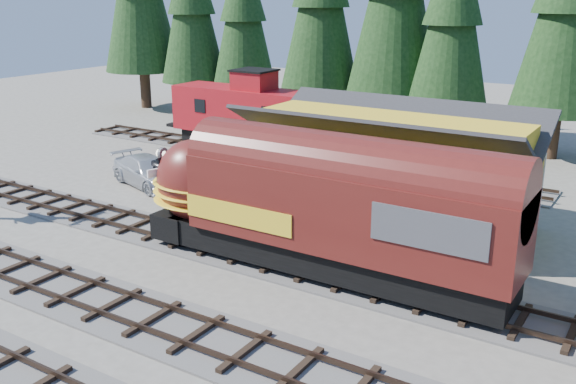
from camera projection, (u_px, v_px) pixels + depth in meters
The scene contains 7 objects.
ground at pixel (251, 316), 20.72m from camera, with size 120.00×120.00×0.00m, color #6B665B.
track_spur at pixel (287, 157), 40.32m from camera, with size 32.00×3.20×0.33m.
depot at pixel (388, 159), 28.31m from camera, with size 12.80×7.00×5.30m.
locomotive at pixel (309, 211), 23.34m from camera, with size 14.99×2.98×4.08m.
caboose at pixel (243, 114), 41.29m from camera, with size 9.54×2.77×4.96m.
pickup_truck_a at pixel (204, 175), 33.15m from camera, with size 3.24×7.03×1.95m, color black.
pickup_truck_b at pixel (148, 172), 34.45m from camera, with size 2.19×5.39×1.56m, color #B2B6BA.
Camera 1 is at (10.89, -15.08, 10.02)m, focal length 40.00 mm.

